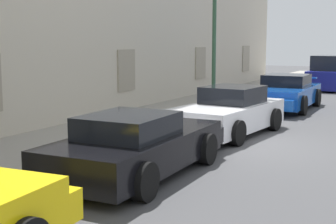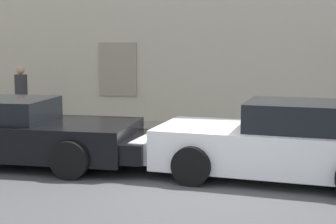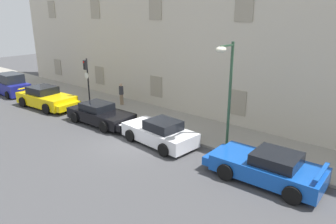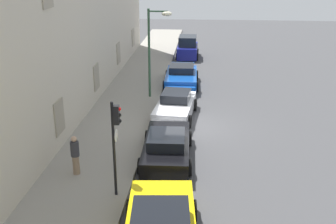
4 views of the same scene
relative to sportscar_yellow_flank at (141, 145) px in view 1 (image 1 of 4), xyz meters
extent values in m
plane|color=#444447|center=(3.51, -0.94, -0.58)|extent=(80.00, 80.00, 0.00)
cube|color=gray|center=(3.51, 2.94, -0.51)|extent=(60.00, 3.64, 0.14)
cube|color=#9E937F|center=(6.76, 4.73, 1.02)|extent=(1.10, 0.06, 1.50)
cube|color=#9E937F|center=(13.26, 4.73, 1.02)|extent=(1.10, 0.06, 1.50)
cube|color=#9E937F|center=(19.75, 4.73, 1.02)|extent=(1.10, 0.06, 1.50)
cube|color=black|center=(-0.16, 0.00, -0.06)|extent=(4.56, 2.02, 0.65)
cube|color=black|center=(-0.49, -0.02, 0.48)|extent=(1.85, 1.56, 0.43)
cube|color=black|center=(1.82, 0.06, -0.14)|extent=(1.40, 1.77, 0.35)
cylinder|color=black|center=(1.21, 0.98, -0.24)|extent=(0.69, 0.26, 0.68)
cylinder|color=black|center=(1.27, -0.90, -0.24)|extent=(0.69, 0.26, 0.68)
cylinder|color=black|center=(-1.58, 0.89, -0.24)|extent=(0.69, 0.26, 0.68)
cylinder|color=black|center=(-1.52, -0.99, -0.24)|extent=(0.69, 0.26, 0.68)
cube|color=white|center=(4.76, -0.01, -0.05)|extent=(4.32, 2.16, 0.70)
cube|color=black|center=(5.07, -0.04, 0.54)|extent=(1.79, 1.59, 0.48)
cube|color=white|center=(2.93, 0.15, -0.14)|extent=(1.39, 1.77, 0.39)
cylinder|color=black|center=(3.39, -0.80, -0.25)|extent=(0.68, 0.30, 0.66)
cylinder|color=black|center=(3.55, 1.00, -0.25)|extent=(0.68, 0.30, 0.66)
cylinder|color=black|center=(5.97, -1.03, -0.25)|extent=(0.68, 0.30, 0.66)
cylinder|color=black|center=(6.13, 0.78, -0.25)|extent=(0.68, 0.30, 0.66)
cube|color=#144CB2|center=(10.75, -0.02, -0.03)|extent=(4.44, 2.13, 0.68)
cube|color=black|center=(11.08, -0.02, 0.53)|extent=(1.79, 1.66, 0.45)
cube|color=#144CB2|center=(8.82, -0.07, -0.12)|extent=(1.36, 1.90, 0.37)
cube|color=#144CB2|center=(12.77, 0.02, 0.53)|extent=(0.20, 1.73, 0.06)
cylinder|color=black|center=(9.41, -1.07, -0.22)|extent=(0.72, 0.26, 0.72)
cylinder|color=black|center=(9.36, 0.96, -0.22)|extent=(0.72, 0.26, 0.72)
cylinder|color=black|center=(12.13, -1.01, -0.22)|extent=(0.72, 0.26, 0.72)
cylinder|color=black|center=(12.09, 1.02, -0.22)|extent=(0.72, 0.26, 0.72)
cube|color=navy|center=(19.29, -0.09, 0.00)|extent=(3.56, 1.68, 0.98)
cube|color=#1E232B|center=(19.29, -0.09, 0.89)|extent=(2.14, 1.48, 0.80)
cylinder|color=black|center=(18.22, 0.75, -0.29)|extent=(0.58, 0.20, 0.58)
cylinder|color=black|center=(20.36, 0.75, -0.29)|extent=(0.58, 0.20, 0.58)
cylinder|color=#2D5138|center=(7.84, 1.75, 2.19)|extent=(0.14, 0.14, 5.26)
camera|label=1|loc=(-8.39, -5.12, 2.11)|focal=52.85mm
camera|label=2|loc=(4.84, -8.86, 1.80)|focal=53.99mm
camera|label=3|loc=(15.01, -11.43, 6.10)|focal=33.22mm
camera|label=4|loc=(-15.92, -1.40, 7.45)|focal=43.94mm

